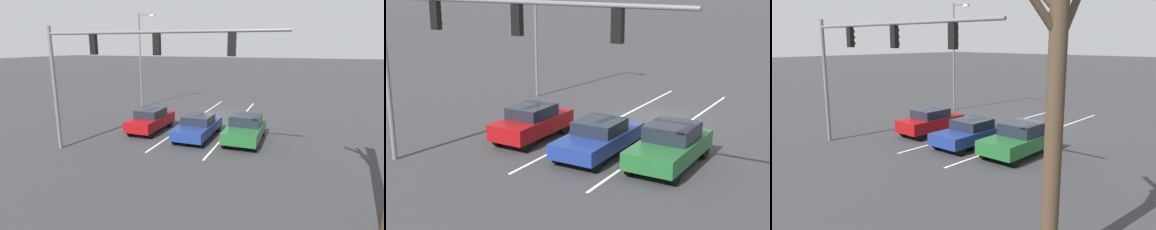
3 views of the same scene
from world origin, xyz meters
TOP-DOWN VIEW (x-y plane):
  - ground_plane at (0.00, 0.00)m, footprint 240.00×240.00m
  - lane_stripe_left_divider at (-1.62, 1.96)m, footprint 0.12×15.92m
  - lane_stripe_center_divider at (1.62, 1.96)m, footprint 0.12×15.92m
  - car_darkgreen_leftlane_front at (-3.00, 6.12)m, footprint 1.95×4.34m
  - car_navy_midlane_front at (-0.12, 6.36)m, footprint 1.90×4.57m
  - car_maroon_rightlane_front at (3.26, 6.15)m, footprint 1.71×4.02m
  - traffic_signal_gantry at (2.44, 10.91)m, footprint 11.96×0.37m
  - street_lamp_right_shoulder at (7.67, -0.68)m, footprint 1.61×0.24m

SIDE VIEW (x-z plane):
  - ground_plane at x=0.00m, z-range 0.00..0.00m
  - lane_stripe_left_divider at x=-1.62m, z-range 0.00..0.01m
  - lane_stripe_center_divider at x=1.62m, z-range 0.00..0.01m
  - car_navy_midlane_front at x=-0.12m, z-range 0.01..1.42m
  - car_maroon_rightlane_front at x=3.26m, z-range 0.03..1.56m
  - car_darkgreen_leftlane_front at x=-3.00m, z-range 0.01..1.60m
  - street_lamp_right_shoulder at x=7.67m, z-range 0.57..8.90m
  - traffic_signal_gantry at x=2.44m, z-range 1.71..8.29m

